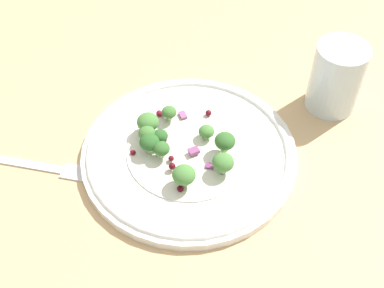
{
  "coord_description": "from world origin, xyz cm",
  "views": [
    {
      "loc": [
        -11.2,
        40.32,
        52.37
      ],
      "look_at": [
        -0.39,
        -1.53,
        2.7
      ],
      "focal_mm": 47.58,
      "sensor_mm": 36.0,
      "label": 1
    }
  ],
  "objects": [
    {
      "name": "cranberry_0",
      "position": [
        1.22,
        2.27,
        2.19
      ],
      "size": [
        0.89,
        0.89,
        0.89
      ],
      "primitive_type": "sphere",
      "color": "#4C0A14",
      "rests_on": "plate"
    },
    {
      "name": "onion_bit_1",
      "position": [
        2.41,
        -7.28,
        1.64
      ],
      "size": [
        1.51,
        1.6,
        0.39
      ],
      "primitive_type": "cube",
      "rotation": [
        0.0,
        0.0,
        0.63
      ],
      "color": "#A35B93",
      "rests_on": "plate"
    },
    {
      "name": "broccoli_floret_0",
      "position": [
        3.12,
        0.52,
        3.03
      ],
      "size": [
        2.16,
        2.16,
        2.18
      ],
      "color": "#ADD18E",
      "rests_on": "plate"
    },
    {
      "name": "cranberry_6",
      "position": [
        -1.0,
        -8.36,
        1.87
      ],
      "size": [
        0.84,
        0.84,
        0.84
      ],
      "primitive_type": "sphere",
      "color": "maroon",
      "rests_on": "plate"
    },
    {
      "name": "onion_bit_4",
      "position": [
        6.44,
        -4.84,
        1.4
      ],
      "size": [
        1.61,
        1.38,
        0.35
      ],
      "primitive_type": "cube",
      "rotation": [
        0.0,
        0.0,
        1.29
      ],
      "color": "#843D75",
      "rests_on": "plate"
    },
    {
      "name": "broccoli_floret_1",
      "position": [
        -5.01,
        0.89,
        3.15
      ],
      "size": [
        2.75,
        2.75,
        2.79
      ],
      "color": "#8EB77A",
      "rests_on": "plate"
    },
    {
      "name": "ground_plane",
      "position": [
        0.0,
        0.0,
        -1.0
      ],
      "size": [
        180.0,
        180.0,
        2.0
      ],
      "primitive_type": "cube",
      "color": "tan"
    },
    {
      "name": "onion_bit_0",
      "position": [
        -0.75,
        -1.06,
        1.95
      ],
      "size": [
        1.69,
        1.66,
        0.52
      ],
      "primitive_type": "cube",
      "rotation": [
        0.0,
        0.0,
        0.71
      ],
      "color": "#934C84",
      "rests_on": "plate"
    },
    {
      "name": "cranberry_1",
      "position": [
        1.76,
        0.86,
        1.92
      ],
      "size": [
        0.73,
        0.73,
        0.73
      ],
      "primitive_type": "sphere",
      "color": "maroon",
      "rests_on": "plate"
    },
    {
      "name": "dressing_pool",
      "position": [
        -0.39,
        -1.53,
        1.3
      ],
      "size": [
        16.53,
        16.53,
        0.2
      ],
      "primitive_type": "cylinder",
      "color": "white",
      "rests_on": "plate"
    },
    {
      "name": "broccoli_floret_6",
      "position": [
        6.11,
        -3.23,
        3.32
      ],
      "size": [
        2.95,
        2.95,
        2.99
      ],
      "color": "#9EC684",
      "rests_on": "plate"
    },
    {
      "name": "broccoli_floret_7",
      "position": [
        -0.82,
        4.08,
        3.28
      ],
      "size": [
        2.9,
        2.9,
        2.93
      ],
      "color": "#8EB77A",
      "rests_on": "plate"
    },
    {
      "name": "water_glass",
      "position": [
        -17.32,
        -16.42,
        5.09
      ],
      "size": [
        7.23,
        7.23,
        10.17
      ],
      "primitive_type": "cylinder",
      "color": "silver",
      "rests_on": "ground_plane"
    },
    {
      "name": "cranberry_3",
      "position": [
        -0.59,
        4.99,
        1.65
      ],
      "size": [
        0.83,
        0.83,
        0.83
      ],
      "primitive_type": "sphere",
      "color": "#4C0A14",
      "rests_on": "plate"
    },
    {
      "name": "broccoli_floret_2",
      "position": [
        -1.67,
        -4.26,
        2.52
      ],
      "size": [
        2.07,
        2.07,
        2.1
      ],
      "color": "#ADD18E",
      "rests_on": "plate"
    },
    {
      "name": "broccoli_floret_9",
      "position": [
        3.94,
        -1.66,
        2.91
      ],
      "size": [
        1.99,
        1.99,
        2.01
      ],
      "color": "#ADD18E",
      "rests_on": "plate"
    },
    {
      "name": "broccoli_floret_5",
      "position": [
        4.03,
        -6.15,
        2.88
      ],
      "size": [
        2.04,
        2.04,
        2.06
      ],
      "color": "#9EC684",
      "rests_on": "plate"
    },
    {
      "name": "broccoli_floret_4",
      "position": [
        4.86,
        0.2,
        3.18
      ],
      "size": [
        2.6,
        2.6,
        2.63
      ],
      "color": "#ADD18E",
      "rests_on": "plate"
    },
    {
      "name": "cranberry_5",
      "position": [
        6.95,
        0.92,
        1.61
      ],
      "size": [
        0.75,
        0.75,
        0.75
      ],
      "primitive_type": "sphere",
      "color": "maroon",
      "rests_on": "plate"
    },
    {
      "name": "fork",
      "position": [
        19.88,
        5.14,
        0.25
      ],
      "size": [
        18.66,
        2.61,
        0.5
      ],
      "color": "silver",
      "rests_on": "ground_plane"
    },
    {
      "name": "cranberry_4",
      "position": [
        5.6,
        -6.53,
        1.9
      ],
      "size": [
        0.9,
        0.9,
        0.9
      ],
      "primitive_type": "sphere",
      "color": "maroon",
      "rests_on": "plate"
    },
    {
      "name": "cranberry_2",
      "position": [
        4.79,
        -7.17,
        2.15
      ],
      "size": [
        0.97,
        0.97,
        0.97
      ],
      "primitive_type": "sphere",
      "color": "#4C0A14",
      "rests_on": "plate"
    },
    {
      "name": "onion_bit_3",
      "position": [
        3.69,
        -2.5,
        1.81
      ],
      "size": [
        0.87,
        0.91,
        0.43
      ],
      "primitive_type": "cube",
      "rotation": [
        0.0,
        0.0,
        1.62
      ],
      "color": "#843D75",
      "rests_on": "plate"
    },
    {
      "name": "broccoli_floret_3",
      "position": [
        5.65,
        -1.37,
        3.26
      ],
      "size": [
        2.23,
        2.23,
        2.26
      ],
      "color": "#ADD18E",
      "rests_on": "plate"
    },
    {
      "name": "broccoli_floret_8",
      "position": [
        -4.55,
        -2.34,
        3.5
      ],
      "size": [
        2.69,
        2.69,
        2.72
      ],
      "color": "#9EC684",
      "rests_on": "plate"
    },
    {
      "name": "plate",
      "position": [
        -0.39,
        -1.53,
        0.86
      ],
      "size": [
        28.51,
        28.51,
        1.7
      ],
      "color": "white",
      "rests_on": "ground_plane"
    },
    {
      "name": "onion_bit_2",
      "position": [
        -3.29,
        0.56,
        1.54
      ],
      "size": [
        1.13,
        0.87,
        0.34
      ],
      "primitive_type": "cube",
      "rotation": [
        0.0,
        0.0,
        1.58
      ],
      "color": "#843D75",
      "rests_on": "plate"
    }
  ]
}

